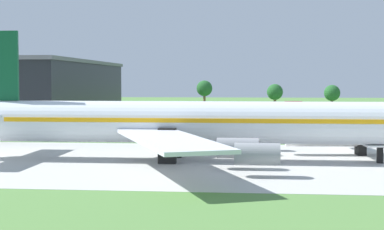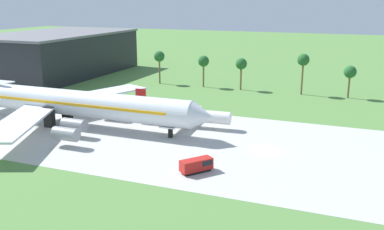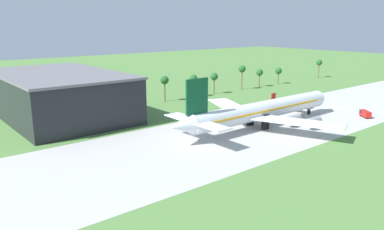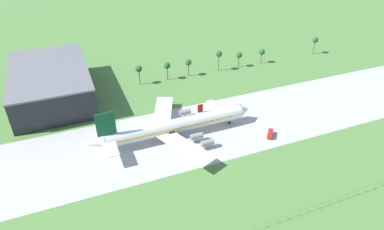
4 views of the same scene
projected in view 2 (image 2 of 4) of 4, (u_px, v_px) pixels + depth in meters
name	position (u px, v px, depth m)	size (l,w,h in m)	color
ground_plane	(264.00, 151.00, 81.73)	(600.00, 600.00, 0.00)	#517F3D
taxiway_strip	(264.00, 151.00, 81.73)	(320.00, 44.00, 0.02)	#B2B2AD
jet_airliner	(64.00, 102.00, 97.51)	(72.37, 55.38, 18.13)	silver
regional_aircraft	(182.00, 115.00, 96.93)	(22.54, 20.29, 8.04)	white
baggage_tug	(197.00, 165.00, 71.36)	(5.05, 5.57, 2.31)	black
terminal_building	(57.00, 54.00, 162.56)	(36.72, 61.20, 15.79)	black
palm_tree_row	(309.00, 67.00, 126.97)	(119.72, 3.60, 12.35)	brown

